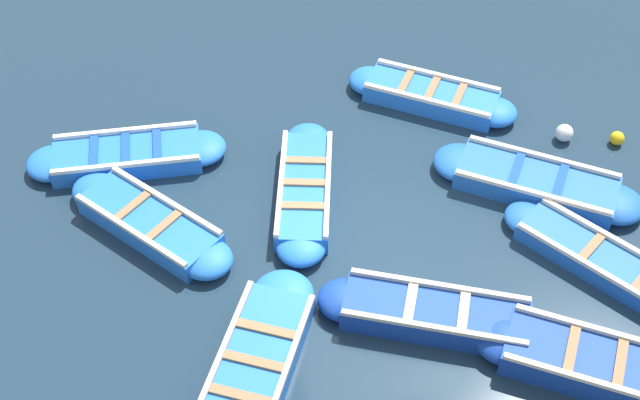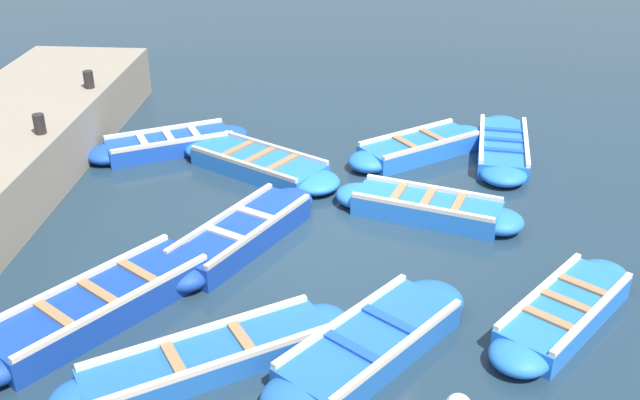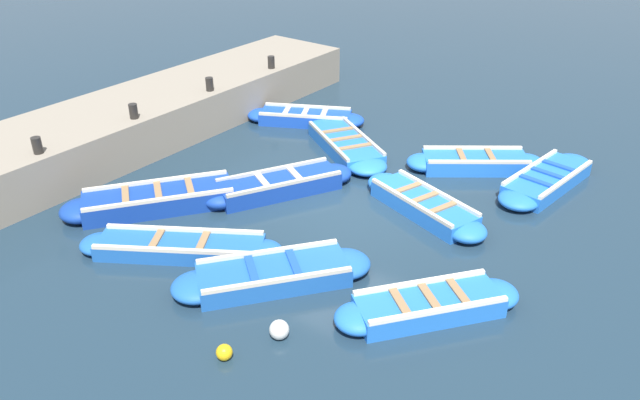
# 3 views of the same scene
# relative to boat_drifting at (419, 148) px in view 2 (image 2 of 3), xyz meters

# --- Properties ---
(ground_plane) EXTENTS (120.00, 120.00, 0.00)m
(ground_plane) POSITION_rel_boat_drifting_xyz_m (-1.35, -3.22, -0.18)
(ground_plane) COLOR #1C303F
(boat_drifting) EXTENTS (3.06, 2.57, 0.41)m
(boat_drifting) POSITION_rel_boat_drifting_xyz_m (0.00, 0.00, 0.00)
(boat_drifting) COLOR blue
(boat_drifting) RESTS_ON ground
(boat_alongside) EXTENTS (2.30, 3.42, 0.44)m
(boat_alongside) POSITION_rel_boat_drifting_xyz_m (-2.91, -3.68, 0.01)
(boat_alongside) COLOR navy
(boat_alongside) RESTS_ON ground
(boat_centre) EXTENTS (3.29, 1.73, 0.41)m
(boat_centre) POSITION_rel_boat_drifting_xyz_m (0.02, -2.54, -0.00)
(boat_centre) COLOR blue
(boat_centre) RESTS_ON ground
(boat_outer_right) EXTENTS (3.62, 2.67, 0.35)m
(boat_outer_right) POSITION_rel_boat_drifting_xyz_m (-2.82, -6.61, -0.03)
(boat_outer_right) COLOR #1E59AD
(boat_outer_right) RESTS_ON ground
(boat_tucked) EXTENTS (3.24, 2.20, 0.39)m
(boat_tucked) POSITION_rel_boat_drifting_xyz_m (-4.97, -0.15, -0.01)
(boat_tucked) COLOR #1947B7
(boat_tucked) RESTS_ON ground
(boat_end_of_row) EXTENTS (2.53, 2.95, 0.40)m
(boat_end_of_row) POSITION_rel_boat_drifting_xyz_m (1.68, -5.38, -0.00)
(boat_end_of_row) COLOR blue
(boat_end_of_row) RESTS_ON ground
(boat_broadside) EXTENTS (2.84, 3.31, 0.40)m
(boat_broadside) POSITION_rel_boat_drifting_xyz_m (-0.86, -6.24, -0.01)
(boat_broadside) COLOR #1E59AD
(boat_broadside) RESTS_ON ground
(boat_bow_out) EXTENTS (3.03, 3.71, 0.46)m
(boat_bow_out) POSITION_rel_boat_drifting_xyz_m (-4.48, -5.71, 0.03)
(boat_bow_out) COLOR navy
(boat_bow_out) RESTS_ON ground
(boat_inner_gap) EXTENTS (3.50, 2.65, 0.39)m
(boat_inner_gap) POSITION_rel_boat_drifting_xyz_m (-3.04, -0.98, -0.01)
(boat_inner_gap) COLOR blue
(boat_inner_gap) RESTS_ON ground
(boat_near_quay) EXTENTS (1.28, 3.44, 0.39)m
(boat_near_quay) POSITION_rel_boat_drifting_xyz_m (1.66, 0.14, -0.01)
(boat_near_quay) COLOR blue
(boat_near_quay) RESTS_ON ground
(bollard_mid_south) EXTENTS (0.20, 0.20, 0.35)m
(bollard_mid_south) POSITION_rel_boat_drifting_xyz_m (-6.68, -2.00, 1.09)
(bollard_mid_south) COLOR black
(bollard_mid_south) RESTS_ON quay_wall
(bollard_south) EXTENTS (0.20, 0.20, 0.35)m
(bollard_south) POSITION_rel_boat_drifting_xyz_m (-6.68, 0.45, 1.09)
(bollard_south) COLOR black
(bollard_south) RESTS_ON quay_wall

